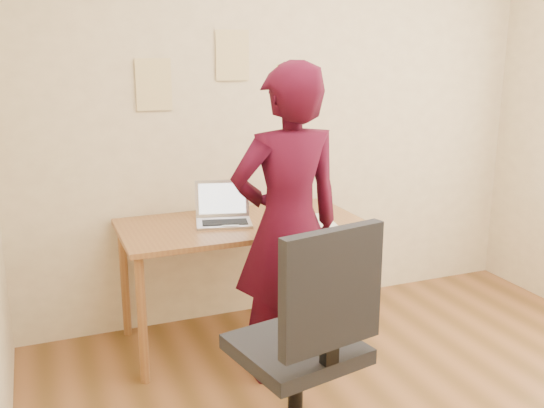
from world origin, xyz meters
name	(u,v)px	position (x,y,z in m)	size (l,w,h in m)	color
room	(465,151)	(0.00, 0.00, 1.35)	(3.58, 3.58, 2.78)	brown
desk	(241,236)	(-0.44, 1.38, 0.65)	(1.40, 0.70, 0.74)	olive
laptop	(223,214)	(-0.54, 1.42, 0.79)	(0.37, 0.35, 0.23)	#B6B6BE
paper_sheet	(314,220)	(-0.03, 1.25, 0.74)	(0.21, 0.30, 0.00)	white
phone	(280,228)	(-0.28, 1.17, 0.74)	(0.11, 0.12, 0.01)	black
wall_note_left	(154,85)	(-0.85, 1.74, 1.52)	(0.21, 0.00, 0.30)	#DEC484
wall_note_mid	(233,55)	(-0.36, 1.74, 1.69)	(0.21, 0.00, 0.30)	#DEC484
wall_note_right	(290,84)	(0.02, 1.74, 1.51)	(0.18, 0.00, 0.24)	#8ECC2D
office_chair	(306,363)	(-0.57, 0.19, 0.46)	(0.56, 0.58, 1.08)	black
person	(288,227)	(-0.36, 0.88, 0.84)	(0.61, 0.40, 1.68)	#390718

